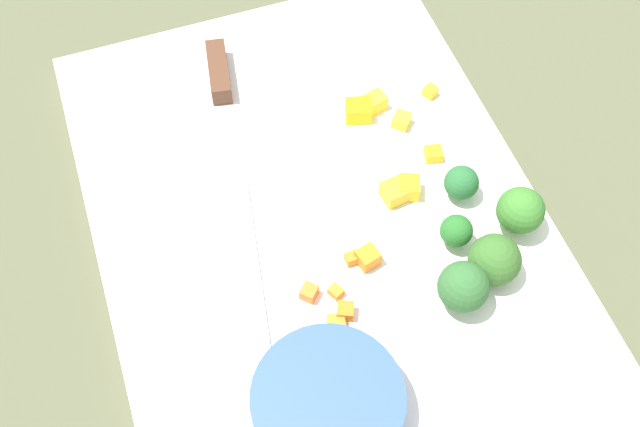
# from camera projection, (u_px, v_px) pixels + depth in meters

# --- Properties ---
(ground_plane) EXTENTS (4.00, 4.00, 0.00)m
(ground_plane) POSITION_uv_depth(u_px,v_px,m) (320.00, 227.00, 0.63)
(ground_plane) COLOR #52553D
(cutting_board) EXTENTS (0.50, 0.36, 0.01)m
(cutting_board) POSITION_uv_depth(u_px,v_px,m) (320.00, 223.00, 0.62)
(cutting_board) COLOR white
(cutting_board) RESTS_ON ground_plane
(prep_bowl) EXTENTS (0.11, 0.11, 0.03)m
(prep_bowl) POSITION_uv_depth(u_px,v_px,m) (328.00, 404.00, 0.52)
(prep_bowl) COLOR #365690
(prep_bowl) RESTS_ON cutting_board
(chef_knife) EXTENTS (0.33, 0.08, 0.02)m
(chef_knife) POSITION_uv_depth(u_px,v_px,m) (228.00, 141.00, 0.65)
(chef_knife) COLOR silver
(chef_knife) RESTS_ON cutting_board
(carrot_dice_0) EXTENTS (0.02, 0.02, 0.01)m
(carrot_dice_0) POSITION_uv_depth(u_px,v_px,m) (336.00, 323.00, 0.57)
(carrot_dice_0) COLOR orange
(carrot_dice_0) RESTS_ON cutting_board
(carrot_dice_1) EXTENTS (0.02, 0.02, 0.02)m
(carrot_dice_1) POSITION_uv_depth(u_px,v_px,m) (368.00, 258.00, 0.59)
(carrot_dice_1) COLOR orange
(carrot_dice_1) RESTS_ON cutting_board
(carrot_dice_2) EXTENTS (0.02, 0.02, 0.01)m
(carrot_dice_2) POSITION_uv_depth(u_px,v_px,m) (309.00, 293.00, 0.58)
(carrot_dice_2) COLOR orange
(carrot_dice_2) RESTS_ON cutting_board
(carrot_dice_3) EXTENTS (0.02, 0.02, 0.01)m
(carrot_dice_3) POSITION_uv_depth(u_px,v_px,m) (345.00, 311.00, 0.57)
(carrot_dice_3) COLOR orange
(carrot_dice_3) RESTS_ON cutting_board
(carrot_dice_4) EXTENTS (0.01, 0.01, 0.01)m
(carrot_dice_4) POSITION_uv_depth(u_px,v_px,m) (352.00, 258.00, 0.59)
(carrot_dice_4) COLOR orange
(carrot_dice_4) RESTS_ON cutting_board
(carrot_dice_5) EXTENTS (0.01, 0.01, 0.01)m
(carrot_dice_5) POSITION_uv_depth(u_px,v_px,m) (336.00, 292.00, 0.58)
(carrot_dice_5) COLOR orange
(carrot_dice_5) RESTS_ON cutting_board
(pepper_dice_0) EXTENTS (0.01, 0.01, 0.01)m
(pepper_dice_0) POSITION_uv_depth(u_px,v_px,m) (430.00, 91.00, 0.68)
(pepper_dice_0) COLOR yellow
(pepper_dice_0) RESTS_ON cutting_board
(pepper_dice_1) EXTENTS (0.02, 0.02, 0.01)m
(pepper_dice_1) POSITION_uv_depth(u_px,v_px,m) (402.00, 120.00, 0.66)
(pepper_dice_1) COLOR yellow
(pepper_dice_1) RESTS_ON cutting_board
(pepper_dice_2) EXTENTS (0.02, 0.02, 0.01)m
(pepper_dice_2) POSITION_uv_depth(u_px,v_px,m) (433.00, 154.00, 0.65)
(pepper_dice_2) COLOR yellow
(pepper_dice_2) RESTS_ON cutting_board
(pepper_dice_3) EXTENTS (0.02, 0.02, 0.02)m
(pepper_dice_3) POSITION_uv_depth(u_px,v_px,m) (374.00, 102.00, 0.67)
(pepper_dice_3) COLOR yellow
(pepper_dice_3) RESTS_ON cutting_board
(pepper_dice_4) EXTENTS (0.02, 0.03, 0.02)m
(pepper_dice_4) POSITION_uv_depth(u_px,v_px,m) (358.00, 111.00, 0.67)
(pepper_dice_4) COLOR yellow
(pepper_dice_4) RESTS_ON cutting_board
(pepper_dice_5) EXTENTS (0.02, 0.02, 0.02)m
(pepper_dice_5) POSITION_uv_depth(u_px,v_px,m) (392.00, 189.00, 0.62)
(pepper_dice_5) COLOR yellow
(pepper_dice_5) RESTS_ON cutting_board
(pepper_dice_6) EXTENTS (0.02, 0.02, 0.02)m
(pepper_dice_6) POSITION_uv_depth(u_px,v_px,m) (408.00, 187.00, 0.62)
(pepper_dice_6) COLOR yellow
(pepper_dice_6) RESTS_ON cutting_board
(broccoli_floret_0) EXTENTS (0.03, 0.03, 0.03)m
(broccoli_floret_0) POSITION_uv_depth(u_px,v_px,m) (456.00, 231.00, 0.59)
(broccoli_floret_0) COLOR #97B565
(broccoli_floret_0) RESTS_ON cutting_board
(broccoli_floret_1) EXTENTS (0.04, 0.04, 0.04)m
(broccoli_floret_1) POSITION_uv_depth(u_px,v_px,m) (520.00, 211.00, 0.59)
(broccoli_floret_1) COLOR #8BAD60
(broccoli_floret_1) RESTS_ON cutting_board
(broccoli_floret_2) EXTENTS (0.04, 0.04, 0.05)m
(broccoli_floret_2) POSITION_uv_depth(u_px,v_px,m) (463.00, 287.00, 0.56)
(broccoli_floret_2) COLOR #90BF5E
(broccoli_floret_2) RESTS_ON cutting_board
(broccoli_floret_3) EXTENTS (0.03, 0.03, 0.03)m
(broccoli_floret_3) POSITION_uv_depth(u_px,v_px,m) (461.00, 183.00, 0.62)
(broccoli_floret_3) COLOR #7FBE57
(broccoli_floret_3) RESTS_ON cutting_board
(broccoli_floret_4) EXTENTS (0.04, 0.04, 0.04)m
(broccoli_floret_4) POSITION_uv_depth(u_px,v_px,m) (494.00, 260.00, 0.57)
(broccoli_floret_4) COLOR #97C369
(broccoli_floret_4) RESTS_ON cutting_board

